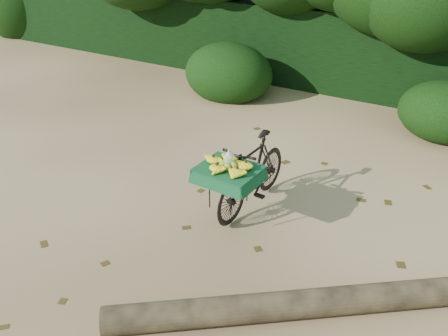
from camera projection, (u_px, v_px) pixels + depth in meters
The scene contains 7 objects.
ground at pixel (261, 233), 6.13m from camera, with size 80.00×80.00×0.00m, color tan.
vendor_bicycle at pixel (252, 173), 6.44m from camera, with size 0.78×1.80×1.05m.
fallen_log at pixel (304, 304), 4.83m from camera, with size 0.29×0.29×4.07m, color brown.
hedge_backdrop at pixel (391, 53), 10.46m from camera, with size 26.00×1.80×1.80m, color black.
tree_row at pixel (358, 4), 9.62m from camera, with size 14.50×2.00×4.00m, color black, non-canonical shape.
bush_clumps at pixel (388, 105), 8.94m from camera, with size 8.80×1.70×0.90m, color black, non-canonical shape.
leaf_litter at pixel (282, 209), 6.62m from camera, with size 7.00×7.30×0.01m, color #463412, non-canonical shape.
Camera 1 is at (2.12, -4.53, 3.67)m, focal length 38.00 mm.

